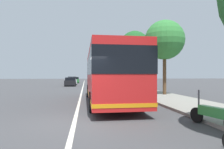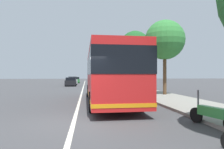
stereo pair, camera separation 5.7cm
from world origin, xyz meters
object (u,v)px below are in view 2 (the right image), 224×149
object	(u,v)px
motorcycle_by_tree	(212,114)
car_side_street	(71,82)
car_oncoming	(76,80)
coach_bus	(108,73)
roadside_tree_far_block	(135,46)
roadside_tree_mid_block	(165,40)
car_ahead_same_lane	(73,81)

from	to	relation	value
motorcycle_by_tree	car_side_street	distance (m)	29.23
car_oncoming	coach_bus	bearing A→B (deg)	3.01
coach_bus	motorcycle_by_tree	distance (m)	7.45
car_oncoming	car_side_street	size ratio (longest dim) A/B	0.96
coach_bus	car_side_street	size ratio (longest dim) A/B	2.39
roadside_tree_far_block	coach_bus	bearing A→B (deg)	156.74
car_side_street	roadside_tree_mid_block	size ratio (longest dim) A/B	0.70
coach_bus	car_ahead_same_lane	bearing A→B (deg)	8.17
coach_bus	roadside_tree_mid_block	bearing A→B (deg)	-57.93
motorcycle_by_tree	roadside_tree_mid_block	xyz separation A→B (m)	(10.14, -2.54, 4.42)
car_side_street	roadside_tree_mid_block	xyz separation A→B (m)	(-18.26, -9.43, 4.16)
roadside_tree_far_block	car_ahead_same_lane	bearing A→B (deg)	26.09
motorcycle_by_tree	car_ahead_same_lane	distance (m)	35.39
car_oncoming	roadside_tree_far_block	world-z (taller)	roadside_tree_far_block
motorcycle_by_tree	coach_bus	bearing A→B (deg)	9.62
coach_bus	roadside_tree_far_block	world-z (taller)	roadside_tree_far_block
coach_bus	car_side_street	distance (m)	22.08
coach_bus	roadside_tree_mid_block	size ratio (longest dim) A/B	1.67
roadside_tree_mid_block	car_ahead_same_lane	bearing A→B (deg)	21.30
coach_bus	car_oncoming	bearing A→B (deg)	6.06
car_ahead_same_lane	roadside_tree_mid_block	size ratio (longest dim) A/B	0.69
motorcycle_by_tree	car_oncoming	bearing A→B (deg)	-3.80
car_oncoming	roadside_tree_mid_block	bearing A→B (deg)	12.85
car_ahead_same_lane	roadside_tree_far_block	xyz separation A→B (m)	(-17.65, -8.64, 4.63)
coach_bus	roadside_tree_far_block	size ratio (longest dim) A/B	1.53
coach_bus	roadside_tree_mid_block	world-z (taller)	roadside_tree_mid_block
roadside_tree_mid_block	roadside_tree_far_block	bearing A→B (deg)	7.64
car_oncoming	car_side_street	distance (m)	13.74
coach_bus	car_ahead_same_lane	distance (m)	28.28
motorcycle_by_tree	car_side_street	xyz separation A→B (m)	(28.40, 6.89, 0.26)
coach_bus	roadside_tree_far_block	distance (m)	11.73
motorcycle_by_tree	roadside_tree_far_block	size ratio (longest dim) A/B	0.28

